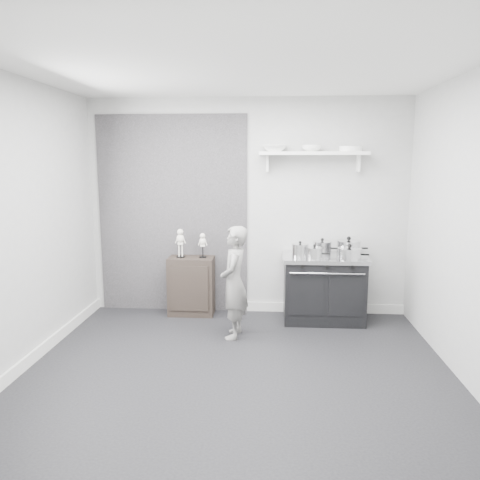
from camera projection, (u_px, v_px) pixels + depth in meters
The scene contains 16 objects.
ground at pixel (237, 371), 4.35m from camera, with size 4.00×4.00×0.00m, color black.
room_shell at pixel (228, 194), 4.22m from camera, with size 4.02×3.62×2.71m.
wall_shelf at pixel (313, 154), 5.61m from camera, with size 1.30×0.26×0.24m.
stove at pixel (324, 288), 5.67m from camera, with size 1.00×0.63×0.80m.
side_cabinet at pixel (192, 286), 5.91m from camera, with size 0.57×0.33×0.74m, color black.
child at pixel (234, 282), 5.10m from camera, with size 0.45×0.30×1.24m, color slate.
pot_front_left at pixel (300, 250), 5.52m from camera, with size 0.28×0.20×0.19m.
pot_back_left at pixel (322, 248), 5.71m from camera, with size 0.32×0.23×0.20m.
pot_back_right at pixel (349, 247), 5.68m from camera, with size 0.38×0.29×0.22m.
pot_front_right at pixel (349, 254), 5.39m from camera, with size 0.36×0.28×0.18m.
pot_front_center at pixel (314, 253), 5.44m from camera, with size 0.28×0.19×0.17m.
skeleton_full at pixel (180, 241), 5.83m from camera, with size 0.12×0.07×0.41m, color silver, non-canonical shape.
skeleton_torso at pixel (203, 244), 5.81m from camera, with size 0.10×0.06×0.35m, color silver, non-canonical shape.
bowl_large at pixel (275, 148), 5.62m from camera, with size 0.31×0.31×0.08m, color white.
bowl_small at pixel (312, 148), 5.59m from camera, with size 0.24×0.24×0.08m, color white.
plate_stack at pixel (351, 149), 5.56m from camera, with size 0.28×0.28×0.06m, color white.
Camera 1 is at (0.30, -4.07, 1.93)m, focal length 35.00 mm.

